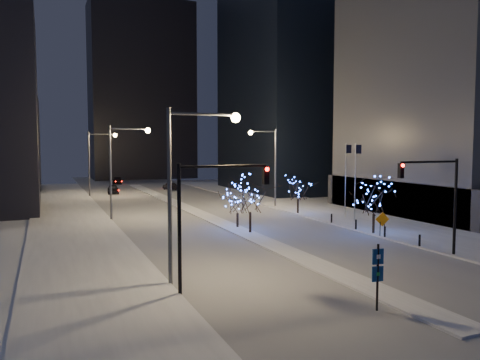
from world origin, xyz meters
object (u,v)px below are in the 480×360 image
car_mid (170,186)px  holiday_tree_median_near (250,195)px  street_lamp_east (269,157)px  street_lamp_w_near (188,171)px  holiday_tree_median_far (237,201)px  holiday_tree_plaza_near (374,197)px  traffic_signal_east (439,191)px  street_lamp_w_mid (121,159)px  traffic_signal_west (208,205)px  car_far (117,181)px  holiday_tree_plaza_far (298,188)px  wayfinding_sign (378,270)px  construction_sign (382,221)px  street_lamp_w_far (96,155)px  car_near (113,189)px

car_mid → holiday_tree_median_near: (-3.79, -43.71, 2.88)m
street_lamp_east → car_mid: size_ratio=2.59×
street_lamp_w_near → holiday_tree_median_near: size_ratio=1.92×
holiday_tree_median_near → holiday_tree_median_far: holiday_tree_median_near is taller
street_lamp_w_near → holiday_tree_plaza_near: bearing=22.0°
street_lamp_east → traffic_signal_east: (-1.14, -29.00, -1.69)m
street_lamp_w_mid → traffic_signal_west: size_ratio=1.43×
traffic_signal_west → holiday_tree_plaza_near: size_ratio=1.40×
car_far → holiday_tree_plaza_near: (13.07, -64.96, 2.69)m
traffic_signal_west → car_far: traffic_signal_west is taller
holiday_tree_median_near → street_lamp_east: bearing=58.4°
holiday_tree_plaza_far → wayfinding_sign: size_ratio=1.35×
street_lamp_w_near → construction_sign: size_ratio=4.81×
street_lamp_w_mid → car_mid: street_lamp_w_mid is taller
car_mid → street_lamp_w_far: bearing=16.3°
holiday_tree_plaza_far → wayfinding_sign: bearing=-113.0°
traffic_signal_west → wayfinding_sign: bearing=-42.0°
street_lamp_east → car_far: street_lamp_east is taller
street_lamp_w_near → street_lamp_w_mid: 25.00m
wayfinding_sign → street_lamp_w_far: bearing=103.7°
street_lamp_east → wayfinding_sign: bearing=-108.5°
car_far → street_lamp_w_mid: bearing=-88.1°
construction_sign → traffic_signal_east: bearing=-87.1°
street_lamp_east → construction_sign: (0.22, -21.54, -5.05)m
holiday_tree_plaza_near → wayfinding_sign: size_ratio=1.54×
car_far → holiday_tree_plaza_far: holiday_tree_plaza_far is taller
holiday_tree_median_near → street_lamp_w_far: bearing=104.1°
street_lamp_w_near → street_lamp_east: size_ratio=1.00×
street_lamp_w_far → street_lamp_east: same height
holiday_tree_median_near → holiday_tree_median_far: (0.00, 2.98, -0.87)m
holiday_tree_plaza_near → car_near: bearing=110.0°
street_lamp_w_far → holiday_tree_plaza_far: bearing=-55.9°
traffic_signal_west → wayfinding_sign: 9.21m
car_far → traffic_signal_east: bearing=-71.6°
street_lamp_w_mid → holiday_tree_plaza_near: street_lamp_w_mid is taller
street_lamp_w_mid → construction_sign: 27.20m
traffic_signal_west → car_near: size_ratio=1.60×
car_near → street_lamp_east: bearing=-52.0°
street_lamp_w_near → car_near: 53.72m
car_near → wayfinding_sign: (4.10, -61.21, 1.25)m
holiday_tree_median_near → car_far: bearing=92.9°
street_lamp_w_far → street_lamp_w_mid: bearing=-90.0°
holiday_tree_median_far → street_lamp_w_mid: bearing=134.6°
street_lamp_w_mid → car_near: (2.93, 28.33, -5.75)m
street_lamp_east → holiday_tree_plaza_far: size_ratio=2.27×
traffic_signal_east → holiday_tree_median_near: 15.92m
traffic_signal_east → car_mid: (-4.65, 57.14, -4.12)m
car_far → car_mid: bearing=-58.2°
traffic_signal_east → car_far: traffic_signal_east is taller
street_lamp_w_near → holiday_tree_plaza_far: 29.05m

